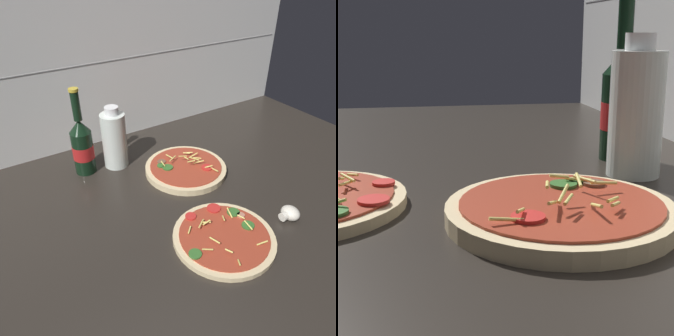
% 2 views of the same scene
% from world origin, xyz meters
% --- Properties ---
extents(counter_slab, '(1.60, 0.90, 0.03)m').
position_xyz_m(counter_slab, '(0.00, 0.00, 0.01)').
color(counter_slab, '#28231E').
rests_on(counter_slab, ground).
extents(tile_backsplash, '(1.60, 0.01, 0.60)m').
position_xyz_m(tile_backsplash, '(0.00, 0.45, 0.30)').
color(tile_backsplash, white).
rests_on(tile_backsplash, ground).
extents(pizza_near, '(0.24, 0.24, 0.03)m').
position_xyz_m(pizza_near, '(0.03, -0.15, 0.03)').
color(pizza_near, beige).
rests_on(pizza_near, counter_slab).
extents(pizza_far, '(0.25, 0.25, 0.05)m').
position_xyz_m(pizza_far, '(0.12, 0.13, 0.04)').
color(pizza_far, beige).
rests_on(pizza_far, counter_slab).
extents(beer_bottle, '(0.06, 0.06, 0.26)m').
position_xyz_m(beer_bottle, '(-0.14, 0.30, 0.12)').
color(beer_bottle, black).
rests_on(beer_bottle, counter_slab).
extents(oil_bottle, '(0.07, 0.07, 0.20)m').
position_xyz_m(oil_bottle, '(-0.04, 0.28, 0.12)').
color(oil_bottle, silver).
rests_on(oil_bottle, counter_slab).
extents(mushroom_left, '(0.05, 0.05, 0.03)m').
position_xyz_m(mushroom_left, '(0.22, -0.19, 0.04)').
color(mushroom_left, white).
rests_on(mushroom_left, counter_slab).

